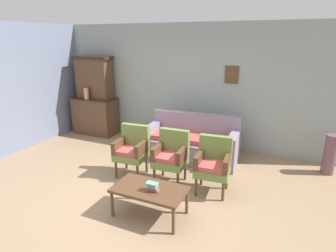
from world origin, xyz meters
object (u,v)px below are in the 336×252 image
Objects in this scene: armchair_near_couch_end at (213,163)px; armchair_row_middle at (171,154)px; book_stack_on_table at (153,187)px; side_cabinet at (95,116)px; floral_couch at (192,143)px; armchair_near_cabinet at (132,148)px; coffee_table at (150,191)px; vase_on_cabinet at (86,94)px; floor_vase_by_wall at (330,155)px.

armchair_row_middle is at bearing 178.13° from armchair_near_couch_end.
side_cabinet is at bearing 139.25° from book_stack_on_table.
floral_couch is 2.09× the size of armchair_near_cabinet.
side_cabinet is 3.97m from book_stack_on_table.
floral_couch is 2.09× the size of armchair_near_couch_end.
floral_couch is 2.08m from coffee_table.
vase_on_cabinet reaches higher than coffee_table.
armchair_near_cabinet is 1.30m from coffee_table.
book_stack_on_table is at bearing -29.15° from coffee_table.
armchair_near_cabinet is (2.07, -1.58, 0.03)m from side_cabinet.
armchair_near_couch_end is at bearing -55.96° from floral_couch.
armchair_near_cabinet is 3.56m from floor_vase_by_wall.
coffee_table is at bearing 150.85° from book_stack_on_table.
floral_couch is at bearing 95.28° from book_stack_on_table.
side_cabinet reaches higher than coffee_table.
armchair_near_couch_end is at bearing -140.15° from floor_vase_by_wall.
vase_on_cabinet reaches higher than armchair_near_cabinet.
coffee_table is 1.35× the size of floor_vase_by_wall.
book_stack_on_table is at bearing -117.80° from armchair_near_couch_end.
coffee_table is at bearing -83.32° from armchair_row_middle.
armchair_row_middle is at bearing 96.68° from coffee_table.
book_stack_on_table is 0.23× the size of floor_vase_by_wall.
vase_on_cabinet is at bearing 159.03° from armchair_near_couch_end.
armchair_near_cabinet is at bearing 131.61° from coffee_table.
floor_vase_by_wall is at bearing 30.05° from armchair_row_middle.
floor_vase_by_wall is (2.50, 0.38, 0.04)m from floral_couch.
coffee_table is at bearing -41.02° from side_cabinet.
side_cabinet is 0.62× the size of floral_couch.
floral_couch and armchair_near_cabinet have the same top height.
armchair_near_couch_end is at bearing -20.97° from vase_on_cabinet.
armchair_near_couch_end reaches higher than book_stack_on_table.
vase_on_cabinet is at bearing 141.88° from book_stack_on_table.
coffee_table is 0.14m from book_stack_on_table.
floor_vase_by_wall is at bearing 47.32° from book_stack_on_table.
floor_vase_by_wall is at bearing 39.85° from armchair_near_couch_end.
coffee_table is at bearing -86.75° from floral_couch.
book_stack_on_table is (0.20, -1.05, -0.02)m from armchair_row_middle.
floor_vase_by_wall is at bearing -1.08° from side_cabinet.
armchair_near_cabinet is 1.00× the size of armchair_near_couch_end.
side_cabinet reaches higher than book_stack_on_table.
floral_couch is 10.79× the size of book_stack_on_table.
floor_vase_by_wall is (2.30, 2.49, -0.11)m from book_stack_on_table.
armchair_near_couch_end is at bearing 57.79° from coffee_table.
armchair_row_middle is (-0.00, -1.07, 0.17)m from floral_couch.
vase_on_cabinet is 1.61× the size of book_stack_on_table.
coffee_table is 3.41m from floor_vase_by_wall.
side_cabinet is at bearing 70.95° from vase_on_cabinet.
side_cabinet is 3.21m from armchair_row_middle.
armchair_row_middle and armchair_near_couch_end have the same top height.
vase_on_cabinet reaches higher than armchair_near_couch_end.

